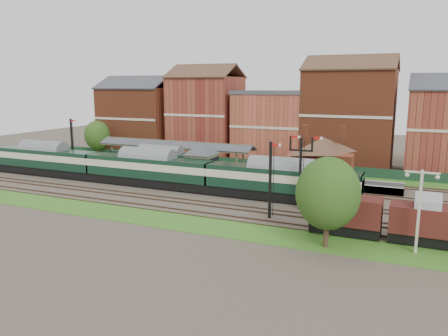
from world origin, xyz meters
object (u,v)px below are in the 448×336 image
at_px(platform_railcar, 161,161).
at_px(goods_van_a, 426,222).
at_px(signal_box, 202,163).
at_px(semaphore_bracket, 301,168).
at_px(dmu_train, 148,168).

height_order(platform_railcar, goods_van_a, platform_railcar).
bearing_deg(signal_box, goods_van_a, -23.87).
bearing_deg(semaphore_bracket, goods_van_a, -27.21).
relative_size(signal_box, platform_railcar, 0.36).
height_order(semaphore_bracket, dmu_train, semaphore_bracket).
bearing_deg(signal_box, dmu_train, -153.41).
bearing_deg(platform_railcar, signal_box, -20.86).
bearing_deg(goods_van_a, dmu_train, 165.24).
relative_size(signal_box, goods_van_a, 1.01).
relative_size(signal_box, dmu_train, 0.11).
xyz_separation_m(signal_box, dmu_train, (-6.49, -3.25, -0.69)).
distance_m(signal_box, dmu_train, 7.29).
distance_m(signal_box, semaphore_bracket, 16.16).
height_order(signal_box, goods_van_a, signal_box).
height_order(semaphore_bracket, goods_van_a, semaphore_bracket).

